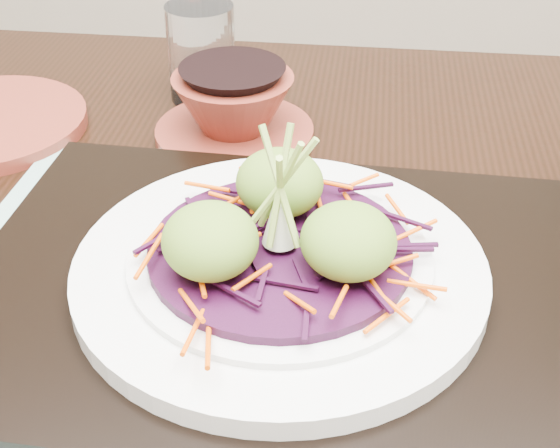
{
  "coord_description": "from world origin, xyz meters",
  "views": [
    {
      "loc": [
        -0.04,
        -0.32,
        1.12
      ],
      "look_at": [
        -0.04,
        0.09,
        0.84
      ],
      "focal_mm": 50.0,
      "sensor_mm": 36.0,
      "label": 1
    }
  ],
  "objects_px": {
    "serving_tray": "(280,289)",
    "terracotta_bowl_set": "(234,111)",
    "white_plate": "(280,267)",
    "dining_table": "(273,386)",
    "water_glass": "(202,53)"
  },
  "relations": [
    {
      "from": "serving_tray",
      "to": "terracotta_bowl_set",
      "type": "distance_m",
      "value": 0.23
    },
    {
      "from": "serving_tray",
      "to": "white_plate",
      "type": "bearing_deg",
      "value": -171.26
    },
    {
      "from": "serving_tray",
      "to": "white_plate",
      "type": "height_order",
      "value": "white_plate"
    },
    {
      "from": "serving_tray",
      "to": "terracotta_bowl_set",
      "type": "bearing_deg",
      "value": 109.02
    },
    {
      "from": "dining_table",
      "to": "terracotta_bowl_set",
      "type": "bearing_deg",
      "value": 106.96
    },
    {
      "from": "terracotta_bowl_set",
      "to": "dining_table",
      "type": "bearing_deg",
      "value": -79.88
    },
    {
      "from": "water_glass",
      "to": "serving_tray",
      "type": "bearing_deg",
      "value": -76.36
    },
    {
      "from": "white_plate",
      "to": "water_glass",
      "type": "relative_size",
      "value": 2.85
    },
    {
      "from": "water_glass",
      "to": "terracotta_bowl_set",
      "type": "distance_m",
      "value": 0.09
    },
    {
      "from": "serving_tray",
      "to": "terracotta_bowl_set",
      "type": "xyz_separation_m",
      "value": [
        -0.04,
        0.23,
        0.01
      ]
    },
    {
      "from": "serving_tray",
      "to": "dining_table",
      "type": "bearing_deg",
      "value": 110.27
    },
    {
      "from": "white_plate",
      "to": "terracotta_bowl_set",
      "type": "distance_m",
      "value": 0.23
    },
    {
      "from": "white_plate",
      "to": "terracotta_bowl_set",
      "type": "relative_size",
      "value": 1.75
    },
    {
      "from": "serving_tray",
      "to": "white_plate",
      "type": "distance_m",
      "value": 0.02
    },
    {
      "from": "serving_tray",
      "to": "terracotta_bowl_set",
      "type": "height_order",
      "value": "terracotta_bowl_set"
    }
  ]
}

